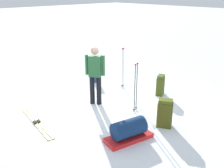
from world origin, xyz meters
The scene contains 9 objects.
ground_plane centered at (0.00, 0.00, 0.00)m, with size 80.00×80.00×0.00m, color white.
skier_standing centered at (0.18, -0.50, 0.95)m, with size 0.37×0.48×1.70m.
ski_pair_near centered at (2.02, -0.66, 0.01)m, with size 0.48×1.92×0.05m.
backpack_large_dark centered at (-1.07, -2.00, 0.26)m, with size 0.35×0.40×0.54m.
backpack_bright centered at (-0.15, 1.69, 0.35)m, with size 0.39×0.43×0.72m.
backpack_small_spare centered at (-1.73, 0.41, 0.32)m, with size 0.40×0.32×0.65m.
ski_poles_planted_near centered at (-0.29, 0.62, 0.76)m, with size 0.19×0.11×1.37m.
ski_poles_planted_far centered at (-1.35, -0.87, 0.76)m, with size 0.15×0.09×1.37m.
gear_sled centered at (0.92, 1.48, 0.22)m, with size 1.17×0.68×0.49m.
Camera 1 is at (4.69, 4.84, 3.21)m, focal length 41.52 mm.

